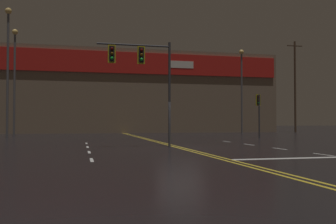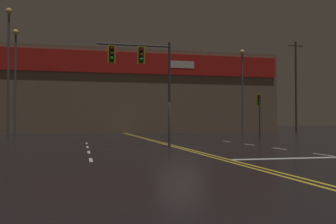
{
  "view_description": "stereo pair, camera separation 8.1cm",
  "coord_description": "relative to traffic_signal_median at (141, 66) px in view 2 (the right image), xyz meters",
  "views": [
    {
      "loc": [
        -5.28,
        -19.41,
        1.41
      ],
      "look_at": [
        0.0,
        2.91,
        2.0
      ],
      "focal_mm": 40.0,
      "sensor_mm": 36.0,
      "label": 1
    },
    {
      "loc": [
        -5.2,
        -19.43,
        1.41
      ],
      "look_at": [
        0.0,
        2.91,
        2.0
      ],
      "focal_mm": 40.0,
      "sensor_mm": 36.0,
      "label": 2
    }
  ],
  "objects": [
    {
      "name": "utility_pole_row",
      "position": [
        3.37,
        24.16,
        1.46
      ],
      "size": [
        47.65,
        0.26,
        12.16
      ],
      "color": "#4C3828",
      "rests_on": "ground"
    },
    {
      "name": "traffic_signal_corner_northeast",
      "position": [
        12.03,
        9.72,
        -1.68
      ],
      "size": [
        0.42,
        0.36,
        3.81
      ],
      "color": "#38383D",
      "rests_on": "ground"
    },
    {
      "name": "building_backdrop",
      "position": [
        1.99,
        30.15,
        0.76
      ],
      "size": [
        41.01,
        10.23,
        10.45
      ],
      "color": "#7A6651",
      "rests_on": "ground"
    },
    {
      "name": "streetlight_near_right",
      "position": [
        -9.4,
        14.33,
        2.59
      ],
      "size": [
        0.56,
        0.56,
        11.35
      ],
      "color": "#59595E",
      "rests_on": "ground"
    },
    {
      "name": "streetlight_near_left",
      "position": [
        15.44,
        20.7,
        1.85
      ],
      "size": [
        0.56,
        0.56,
        9.99
      ],
      "color": "#59595E",
      "rests_on": "ground"
    },
    {
      "name": "streetlight_far_median",
      "position": [
        -9.55,
        18.78,
        2.15
      ],
      "size": [
        0.56,
        0.56,
        10.55
      ],
      "color": "#59595E",
      "rests_on": "ground"
    },
    {
      "name": "ground_plane",
      "position": [
        1.99,
        -0.97,
        -4.48
      ],
      "size": [
        200.0,
        200.0,
        0.0
      ],
      "primitive_type": "plane",
      "color": "black"
    },
    {
      "name": "traffic_signal_median",
      "position": [
        0.0,
        0.0,
        0.0
      ],
      "size": [
        4.11,
        0.36,
        5.88
      ],
      "color": "#38383D",
      "rests_on": "ground"
    },
    {
      "name": "road_markings",
      "position": [
        2.92,
        -2.22,
        -4.47
      ],
      "size": [
        14.4,
        60.0,
        0.01
      ],
      "color": "gold",
      "rests_on": "ground"
    }
  ]
}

